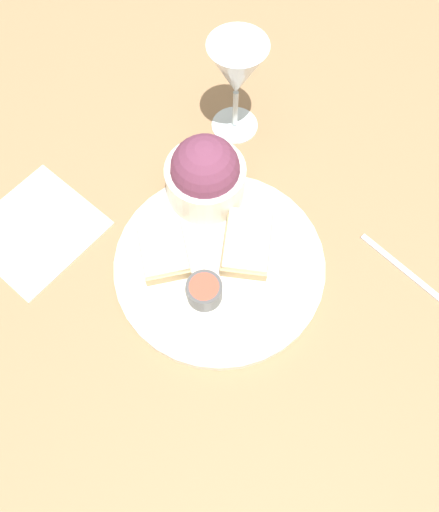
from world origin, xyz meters
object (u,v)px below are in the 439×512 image
(cheese_toast_far, at_px, (164,251))
(fork, at_px, (418,281))
(sauce_ramekin, at_px, (204,290))
(wine_glass, at_px, (237,73))
(cheese_toast_near, at_px, (247,243))
(salad_bowl, at_px, (205,175))
(napkin, at_px, (36,229))

(cheese_toast_far, relative_size, fork, 0.50)
(sauce_ramekin, distance_m, fork, 0.29)
(wine_glass, bearing_deg, cheese_toast_far, 134.60)
(sauce_ramekin, bearing_deg, cheese_toast_near, -61.25)
(sauce_ramekin, xyz_separation_m, wine_glass, (0.25, -0.15, 0.08))
(sauce_ramekin, bearing_deg, fork, -107.38)
(salad_bowl, distance_m, fork, 0.32)
(salad_bowl, bearing_deg, fork, -137.29)
(salad_bowl, distance_m, cheese_toast_far, 0.12)
(salad_bowl, bearing_deg, cheese_toast_far, 128.74)
(fork, bearing_deg, salad_bowl, 42.71)
(cheese_toast_near, xyz_separation_m, fork, (-0.13, -0.19, -0.02))
(wine_glass, distance_m, fork, 0.37)
(napkin, bearing_deg, cheese_toast_far, -126.16)
(cheese_toast_far, distance_m, fork, 0.34)
(fork, bearing_deg, cheese_toast_far, 62.05)
(cheese_toast_far, height_order, fork, cheese_toast_far)
(wine_glass, distance_m, napkin, 0.35)
(salad_bowl, bearing_deg, napkin, 80.43)
(sauce_ramekin, relative_size, fork, 0.26)
(napkin, bearing_deg, fork, -120.87)
(sauce_ramekin, xyz_separation_m, fork, (-0.09, -0.27, -0.03))
(sauce_ramekin, xyz_separation_m, cheese_toast_near, (0.04, -0.08, -0.01))
(salad_bowl, xyz_separation_m, fork, (-0.23, -0.21, -0.05))
(sauce_ramekin, xyz_separation_m, cheese_toast_far, (0.07, 0.03, -0.01))
(fork, bearing_deg, sauce_ramekin, 72.62)
(salad_bowl, relative_size, sauce_ramekin, 2.39)
(wine_glass, height_order, fork, wine_glass)
(salad_bowl, bearing_deg, sauce_ramekin, 157.55)
(salad_bowl, relative_size, wine_glass, 0.70)
(salad_bowl, distance_m, wine_glass, 0.15)
(cheese_toast_near, height_order, wine_glass, wine_glass)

